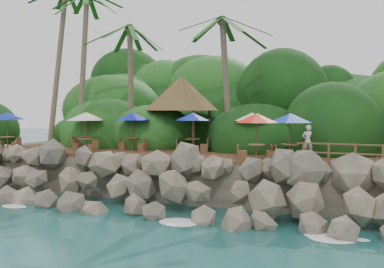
% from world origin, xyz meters
% --- Properties ---
extents(ground, '(140.00, 140.00, 0.00)m').
position_xyz_m(ground, '(0.00, 0.00, 0.00)').
color(ground, '#19514F').
rests_on(ground, ground).
extents(land_base, '(32.00, 25.20, 2.10)m').
position_xyz_m(land_base, '(0.00, 16.00, 1.05)').
color(land_base, gray).
rests_on(land_base, ground).
extents(jungle_hill, '(44.80, 28.00, 15.40)m').
position_xyz_m(jungle_hill, '(0.00, 23.50, 0.00)').
color(jungle_hill, '#143811').
rests_on(jungle_hill, ground).
extents(seawall, '(29.00, 4.00, 2.30)m').
position_xyz_m(seawall, '(0.00, 2.00, 1.15)').
color(seawall, gray).
rests_on(seawall, ground).
extents(terrace, '(26.00, 5.00, 0.20)m').
position_xyz_m(terrace, '(0.00, 6.00, 2.20)').
color(terrace, brown).
rests_on(terrace, land_base).
extents(jungle_foliage, '(44.00, 16.00, 12.00)m').
position_xyz_m(jungle_foliage, '(0.00, 15.00, 0.00)').
color(jungle_foliage, '#143811').
rests_on(jungle_foliage, ground).
extents(foam_line, '(25.20, 0.80, 0.06)m').
position_xyz_m(foam_line, '(0.00, 0.30, 0.03)').
color(foam_line, white).
rests_on(foam_line, ground).
extents(palapa, '(4.78, 4.78, 4.60)m').
position_xyz_m(palapa, '(-2.09, 9.32, 5.79)').
color(palapa, brown).
rests_on(palapa, ground).
extents(dining_clusters, '(25.70, 5.30, 2.28)m').
position_xyz_m(dining_clusters, '(0.63, 5.89, 4.19)').
color(dining_clusters, brown).
rests_on(dining_clusters, terrace).
extents(railing, '(7.20, 0.10, 1.00)m').
position_xyz_m(railing, '(9.69, 3.65, 2.91)').
color(railing, brown).
rests_on(railing, terrace).
extents(waiter, '(0.66, 0.49, 1.66)m').
position_xyz_m(waiter, '(6.20, 6.67, 3.13)').
color(waiter, white).
rests_on(waiter, terrace).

